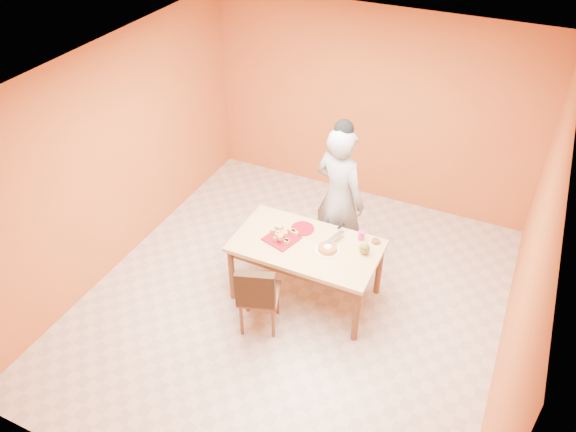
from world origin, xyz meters
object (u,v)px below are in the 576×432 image
at_px(dining_table, 306,251).
at_px(person, 339,199).
at_px(sponge_cake, 328,248).
at_px(magenta_glass, 361,235).
at_px(checker_tin, 376,241).
at_px(pastry_platter, 282,239).
at_px(red_dinner_plate, 303,229).
at_px(egg_ornament, 364,249).
at_px(dining_chair, 258,293).

height_order(dining_table, person, person).
bearing_deg(dining_table, person, 82.72).
relative_size(sponge_cake, magenta_glass, 1.99).
relative_size(magenta_glass, checker_tin, 1.11).
height_order(magenta_glass, checker_tin, magenta_glass).
height_order(pastry_platter, sponge_cake, sponge_cake).
xyz_separation_m(dining_table, pastry_platter, (-0.28, -0.04, 0.10)).
bearing_deg(person, pastry_platter, 83.16).
relative_size(red_dinner_plate, sponge_cake, 1.29).
relative_size(person, egg_ornament, 12.85).
height_order(dining_chair, red_dinner_plate, dining_chair).
bearing_deg(dining_table, checker_tin, 27.44).
distance_m(sponge_cake, magenta_glass, 0.43).
height_order(dining_table, magenta_glass, magenta_glass).
bearing_deg(magenta_glass, pastry_platter, -154.82).
relative_size(person, pastry_platter, 5.77).
bearing_deg(person, sponge_cake, 121.16).
relative_size(egg_ornament, checker_tin, 1.57).
xyz_separation_m(dining_chair, red_dinner_plate, (0.12, 0.87, 0.29)).
height_order(red_dinner_plate, magenta_glass, magenta_glass).
distance_m(person, checker_tin, 0.71).
bearing_deg(pastry_platter, sponge_cake, 3.09).
xyz_separation_m(sponge_cake, magenta_glass, (0.26, 0.34, 0.02)).
height_order(pastry_platter, egg_ornament, egg_ornament).
bearing_deg(sponge_cake, checker_tin, 40.05).
height_order(person, egg_ornament, person).
distance_m(egg_ornament, checker_tin, 0.25).
bearing_deg(egg_ornament, red_dinner_plate, 166.19).
bearing_deg(person, egg_ornament, 149.60).
bearing_deg(magenta_glass, egg_ornament, -63.68).
height_order(pastry_platter, checker_tin, checker_tin).
height_order(person, sponge_cake, person).
bearing_deg(dining_chair, pastry_platter, 72.88).
distance_m(sponge_cake, checker_tin, 0.56).
bearing_deg(pastry_platter, egg_ornament, 9.41).
bearing_deg(sponge_cake, dining_chair, -129.21).
relative_size(pastry_platter, sponge_cake, 1.58).
relative_size(dining_chair, checker_tin, 10.01).
height_order(dining_chair, person, person).
bearing_deg(checker_tin, person, 146.63).
bearing_deg(checker_tin, sponge_cake, -139.95).
bearing_deg(dining_table, dining_chair, -112.74).
height_order(person, red_dinner_plate, person).
height_order(red_dinner_plate, checker_tin, checker_tin).
height_order(dining_table, checker_tin, checker_tin).
bearing_deg(checker_tin, red_dinner_plate, -171.41).
height_order(pastry_platter, red_dinner_plate, pastry_platter).
distance_m(dining_chair, egg_ornament, 1.22).
xyz_separation_m(dining_table, red_dinner_plate, (-0.15, 0.23, 0.10)).
bearing_deg(sponge_cake, egg_ornament, 18.08).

